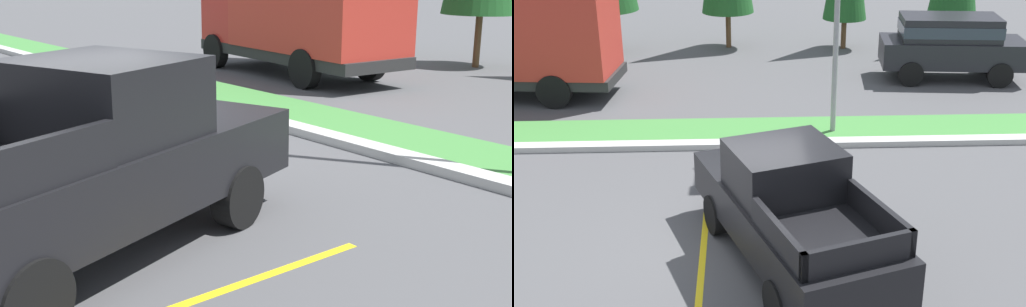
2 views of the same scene
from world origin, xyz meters
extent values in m
plane|color=#4C4C4F|center=(0.00, 0.00, 0.00)|extent=(120.00, 120.00, 0.00)
cube|color=yellow|center=(-0.61, -0.48, 0.00)|extent=(0.12, 4.80, 0.01)
cube|color=yellow|center=(2.49, -0.48, 0.00)|extent=(0.12, 4.80, 0.01)
cube|color=#B2B2AD|center=(0.00, 5.00, 0.07)|extent=(56.00, 0.40, 0.15)
cube|color=#42843D|center=(0.00, 6.10, 0.03)|extent=(56.00, 1.80, 0.06)
cylinder|color=black|center=(-0.38, 0.70, 0.38)|extent=(0.52, 0.81, 0.76)
cylinder|color=black|center=(1.22, 1.27, 0.38)|extent=(0.52, 0.81, 0.76)
cylinder|color=black|center=(0.65, -2.22, 0.38)|extent=(0.52, 0.81, 0.76)
cylinder|color=black|center=(2.26, -1.65, 0.38)|extent=(0.52, 0.81, 0.76)
cube|color=black|center=(0.94, -0.48, 0.88)|extent=(3.53, 5.54, 0.76)
cube|color=black|center=(0.84, -0.20, 1.68)|extent=(2.19, 2.10, 0.84)
cube|color=#2D3842|center=(0.56, 0.58, 1.73)|extent=(1.55, 0.60, 0.63)
cube|color=black|center=(0.62, -2.13, 1.48)|extent=(0.73, 1.82, 0.44)
cube|color=black|center=(2.22, -1.56, 1.48)|extent=(0.73, 1.82, 0.44)
cube|color=black|center=(1.72, -2.69, 1.48)|extent=(1.73, 0.70, 0.44)
cube|color=silver|center=(0.08, 1.93, 0.64)|extent=(1.75, 0.75, 0.28)
cylinder|color=black|center=(-5.26, 8.29, 0.50)|extent=(1.02, 0.39, 1.00)
cylinder|color=black|center=(-5.07, 10.48, 0.50)|extent=(1.02, 0.39, 1.00)
cube|color=#B22D23|center=(-6.16, 9.47, 2.10)|extent=(5.19, 2.83, 2.60)
cylinder|color=black|center=(8.53, 11.38, 0.40)|extent=(0.82, 0.34, 0.80)
cylinder|color=black|center=(8.36, 9.68, 0.40)|extent=(0.82, 0.34, 0.80)
cylinder|color=black|center=(5.75, 11.66, 0.40)|extent=(0.82, 0.34, 0.80)
cylinder|color=black|center=(5.58, 9.97, 0.40)|extent=(0.82, 0.34, 0.80)
cube|color=black|center=(7.05, 10.67, 0.92)|extent=(4.76, 2.30, 0.84)
cube|color=black|center=(6.90, 10.69, 1.72)|extent=(3.25, 1.99, 0.76)
cube|color=#2D3842|center=(6.90, 10.69, 1.70)|extent=(3.30, 2.03, 0.36)
cylinder|color=brown|center=(-4.78, 14.89, 0.80)|extent=(0.20, 0.20, 1.59)
cylinder|color=brown|center=(-0.30, 15.44, 0.69)|extent=(0.20, 0.20, 1.38)
cylinder|color=brown|center=(4.15, 15.07, 0.58)|extent=(0.20, 0.20, 1.16)
cylinder|color=brown|center=(8.32, 15.14, 0.64)|extent=(0.20, 0.20, 1.29)
camera|label=1|loc=(7.41, -3.40, 3.04)|focal=48.42mm
camera|label=2|loc=(0.12, -10.72, 6.39)|focal=47.49mm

